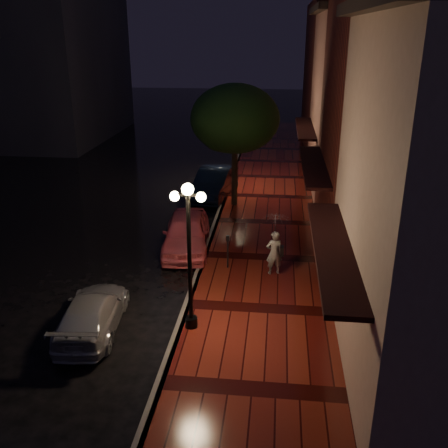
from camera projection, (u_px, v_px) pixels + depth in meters
The scene contains 14 objects.
ground at pixel (205, 258), 19.16m from camera, with size 120.00×120.00×0.00m, color black.
sidewalk at pixel (263, 259), 18.90m from camera, with size 4.50×60.00×0.15m, color #400E0B.
curb at pixel (205, 256), 19.13m from camera, with size 0.25×60.00×0.15m, color #595451.
storefront_mid at pixel (399, 108), 18.31m from camera, with size 5.00×8.00×11.00m, color #511914.
storefront_far at pixel (363, 105), 26.09m from camera, with size 5.00×8.00×9.00m, color #8C5951.
storefront_extra at pixel (343, 79), 35.17m from camera, with size 5.00×12.00×10.00m, color #511914.
streetlamp_near at pixel (189, 249), 13.55m from camera, with size 0.96×0.36×4.31m.
streetlamp_far at pixel (235, 142), 26.53m from camera, with size 0.96×0.36×4.31m.
street_tree at pixel (235, 121), 23.12m from camera, with size 4.16×4.16×5.80m.
pink_car at pixel (186, 233), 19.61m from camera, with size 1.73×4.29×1.46m, color #EC616E.
navy_car at pixel (214, 183), 25.91m from camera, with size 1.60×4.59×1.51m, color black.
silver_car at pixel (92, 313), 14.33m from camera, with size 1.58×3.88×1.13m, color #929399.
woman_with_umbrella at pixel (275, 235), 17.08m from camera, with size 0.92×0.94×2.22m.
parking_meter at pixel (228, 248), 17.77m from camera, with size 0.11×0.09×1.24m.
Camera 1 is at (2.65, -17.21, 8.14)m, focal length 40.00 mm.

